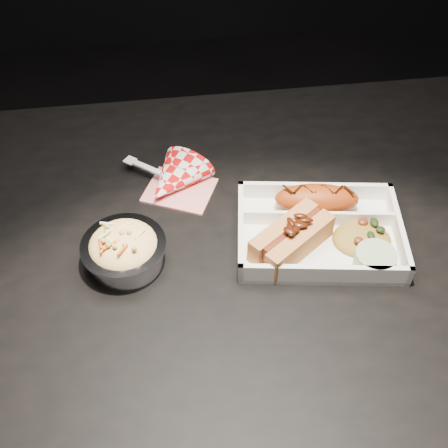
{
  "coord_description": "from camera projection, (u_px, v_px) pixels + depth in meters",
  "views": [
    {
      "loc": [
        -0.11,
        -0.57,
        1.41
      ],
      "look_at": [
        -0.04,
        -0.02,
        0.81
      ],
      "focal_mm": 45.0,
      "sensor_mm": 36.0,
      "label": 1
    }
  ],
  "objects": [
    {
      "name": "napkin_fork",
      "position": [
        173.0,
        180.0,
        0.94
      ],
      "size": [
        0.16,
        0.15,
        0.1
      ],
      "rotation": [
        0.0,
        0.0,
        -0.68
      ],
      "color": "red",
      "rests_on": "dining_table"
    },
    {
      "name": "foil_coleslaw_cup",
      "position": [
        124.0,
        249.0,
        0.82
      ],
      "size": [
        0.12,
        0.12,
        0.07
      ],
      "color": "silver",
      "rests_on": "dining_table"
    },
    {
      "name": "fried_pastry",
      "position": [
        317.0,
        199.0,
        0.89
      ],
      "size": [
        0.14,
        0.07,
        0.05
      ],
      "primitive_type": "ellipsoid",
      "rotation": [
        0.0,
        0.0,
        -0.16
      ],
      "color": "#9F3A0F",
      "rests_on": "food_tray"
    },
    {
      "name": "hotdog",
      "position": [
        292.0,
        236.0,
        0.84
      ],
      "size": [
        0.14,
        0.13,
        0.06
      ],
      "rotation": [
        0.0,
        0.0,
        0.64
      ],
      "color": "#C87F44",
      "rests_on": "food_tray"
    },
    {
      "name": "fried_rice_mound",
      "position": [
        363.0,
        234.0,
        0.85
      ],
      "size": [
        0.1,
        0.09,
        0.03
      ],
      "primitive_type": "ellipsoid",
      "rotation": [
        0.0,
        0.0,
        -0.16
      ],
      "color": "#AE8332",
      "rests_on": "food_tray"
    },
    {
      "name": "dining_table",
      "position": [
        245.0,
        274.0,
        0.94
      ],
      "size": [
        1.2,
        0.8,
        0.75
      ],
      "color": "black",
      "rests_on": "ground"
    },
    {
      "name": "food_tray",
      "position": [
        318.0,
        234.0,
        0.87
      ],
      "size": [
        0.27,
        0.22,
        0.04
      ],
      "rotation": [
        0.0,
        0.0,
        -0.16
      ],
      "color": "silver",
      "rests_on": "dining_table"
    },
    {
      "name": "cupcake_liner",
      "position": [
        375.0,
        260.0,
        0.82
      ],
      "size": [
        0.06,
        0.06,
        0.03
      ],
      "primitive_type": "cylinder",
      "color": "#9EBA8C",
      "rests_on": "food_tray"
    },
    {
      "name": "floor",
      "position": [
        237.0,
        439.0,
        1.44
      ],
      "size": [
        4.0,
        4.0,
        0.05
      ],
      "primitive_type": "cube",
      "color": "black",
      "rests_on": "ground"
    }
  ]
}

